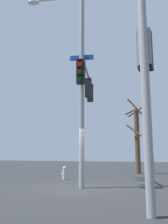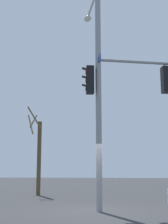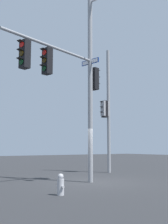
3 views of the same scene
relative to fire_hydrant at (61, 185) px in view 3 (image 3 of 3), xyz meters
name	(u,v)px [view 3 (image 3 of 3)]	position (x,y,z in m)	size (l,w,h in m)	color
ground_plane	(94,182)	(2.23, -3.09, -0.34)	(80.00, 80.00, 0.00)	#2A2B2D
main_signal_pole_assembly	(79,69)	(1.90, -2.02, 4.86)	(3.24, 5.80, 9.29)	gray
secondary_pole_assembly	(107,109)	(5.57, -6.69, 3.74)	(0.38, 0.76, 8.13)	gray
fire_hydrant	(61,185)	(0.00, 0.00, 0.00)	(0.38, 0.24, 0.73)	#B2B2B7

